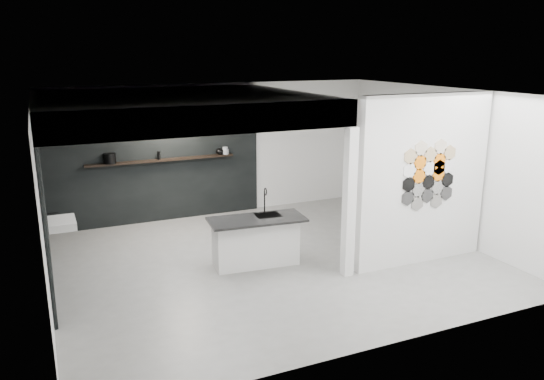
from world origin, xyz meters
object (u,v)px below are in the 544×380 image
at_px(glass_bowl, 225,152).
at_px(bottle_dark, 159,155).
at_px(kitchen_island, 256,240).
at_px(utensil_cup, 107,161).
at_px(wall_basin, 62,223).
at_px(kettle, 220,151).
at_px(stockpot, 110,158).
at_px(partition_panel, 424,180).
at_px(glass_vase, 225,150).

relative_size(glass_bowl, bottle_dark, 0.91).
bearing_deg(kitchen_island, utensil_cup, 128.75).
relative_size(wall_basin, bottle_dark, 3.73).
xyz_separation_m(kettle, bottle_dark, (-1.29, 0.00, 0.01)).
bearing_deg(kettle, glass_bowl, 20.25).
bearing_deg(stockpot, partition_panel, -41.03).
relative_size(kitchen_island, bottle_dark, 10.01).
relative_size(wall_basin, stockpot, 2.52).
xyz_separation_m(partition_panel, kitchen_island, (-2.57, 0.96, -0.98)).
bearing_deg(utensil_cup, stockpot, 0.00).
distance_m(wall_basin, glass_bowl, 4.00).
relative_size(partition_panel, wall_basin, 4.67).
bearing_deg(kettle, wall_basin, -127.44).
relative_size(stockpot, glass_vase, 1.53).
relative_size(partition_panel, stockpot, 11.77).
bearing_deg(kettle, partition_panel, -40.10).
bearing_deg(utensil_cup, wall_basin, -115.29).
relative_size(wall_basin, utensil_cup, 5.77).
bearing_deg(glass_bowl, partition_panel, -61.77).
bearing_deg(kitchen_island, stockpot, 128.10).
relative_size(stockpot, kettle, 1.48).
xyz_separation_m(wall_basin, bottle_dark, (1.98, 2.07, 0.55)).
distance_m(partition_panel, glass_bowl, 4.39).
bearing_deg(utensil_cup, glass_vase, 0.00).
relative_size(kitchen_island, utensil_cup, 15.48).
distance_m(glass_bowl, bottle_dark, 1.41).
distance_m(wall_basin, utensil_cup, 2.34).
xyz_separation_m(kitchen_island, glass_vase, (0.49, 2.91, 0.98)).
bearing_deg(bottle_dark, utensil_cup, 180.00).
bearing_deg(utensil_cup, partition_panel, -40.73).
bearing_deg(partition_panel, utensil_cup, 139.27).
relative_size(kitchen_island, glass_vase, 10.33).
xyz_separation_m(kitchen_island, kettle, (0.37, 2.91, 0.97)).
distance_m(kettle, utensil_cup, 2.29).
height_order(stockpot, glass_bowl, stockpot).
bearing_deg(stockpot, glass_vase, 0.00).
bearing_deg(stockpot, kitchen_island, -57.16).
bearing_deg(utensil_cup, kettle, 0.00).
xyz_separation_m(kettle, glass_vase, (0.12, 0.00, 0.01)).
distance_m(stockpot, glass_vase, 2.37).
distance_m(partition_panel, bottle_dark, 5.20).
height_order(partition_panel, bottle_dark, partition_panel).
bearing_deg(partition_panel, kettle, 119.65).
bearing_deg(glass_vase, wall_basin, -148.65).
height_order(wall_basin, utensil_cup, utensil_cup).
bearing_deg(stockpot, wall_basin, -116.36).
bearing_deg(partition_panel, bottle_dark, 132.05).
bearing_deg(glass_bowl, stockpot, 180.00).
bearing_deg(kettle, stockpot, -159.75).
relative_size(kettle, glass_vase, 1.03).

